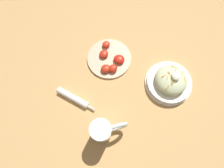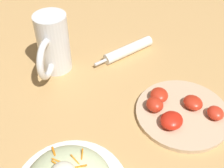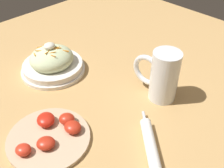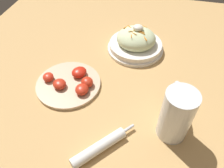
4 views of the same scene
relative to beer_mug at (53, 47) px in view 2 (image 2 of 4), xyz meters
name	(u,v)px [view 2 (image 2 of 4)]	position (x,y,z in m)	size (l,w,h in m)	color
ground_plane	(79,98)	(0.09, -0.09, -0.07)	(1.43, 1.43, 0.00)	tan
beer_mug	(53,47)	(0.00, 0.00, 0.00)	(0.08, 0.15, 0.15)	white
napkin_roll	(128,50)	(0.17, 0.10, -0.05)	(0.14, 0.16, 0.03)	white
tomato_plate	(180,110)	(0.33, -0.09, -0.06)	(0.21, 0.21, 0.04)	#D1B28E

